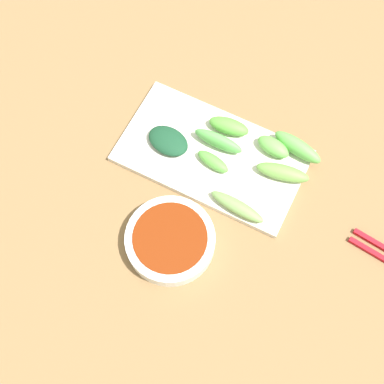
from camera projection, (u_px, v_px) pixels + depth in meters
The scene contains 11 objects.
tabletop at pixel (206, 196), 0.93m from camera, with size 2.10×2.10×0.02m, color olive.
sauce_bowl at pixel (170, 240), 0.87m from camera, with size 0.15×0.15×0.03m.
serving_plate at pixel (212, 156), 0.94m from camera, with size 0.18×0.32×0.01m, color silver.
broccoli_stalk_0 at pixel (213, 162), 0.92m from camera, with size 0.02×0.06×0.02m, color #5CAB43.
broccoli_leafy_1 at pixel (168, 141), 0.93m from camera, with size 0.05×0.08×0.02m, color #18452A.
broccoli_stalk_2 at pixel (237, 207), 0.88m from camera, with size 0.02×0.10×0.02m, color #76A054.
broccoli_stalk_3 at pixel (218, 141), 0.92m from camera, with size 0.02×0.09×0.03m, color #5CB652.
broccoli_stalk_4 at pixel (229, 126), 0.94m from camera, with size 0.03×0.07×0.03m, color #5CA73E.
broccoli_stalk_5 at pixel (298, 147), 0.92m from camera, with size 0.03×0.09×0.03m, color #64B950.
broccoli_stalk_6 at pixel (283, 173), 0.90m from camera, with size 0.03×0.09×0.02m, color #6EA448.
broccoli_stalk_7 at pixel (273, 147), 0.92m from camera, with size 0.03×0.06×0.03m, color #68BA4E.
Camera 1 is at (-0.33, -0.14, 0.87)m, focal length 49.93 mm.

